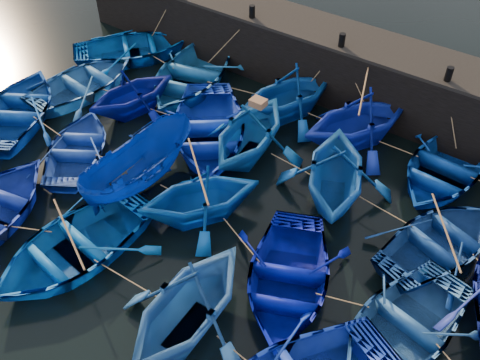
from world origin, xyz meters
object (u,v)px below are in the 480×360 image
Objects in this scene: boat_8 at (208,129)px; wooden_crate at (258,103)px; boat_0 at (133,48)px; boat_13 at (18,109)px.

boat_8 is 11.38× the size of wooden_crate.
wooden_crate reaches higher than boat_0.
boat_8 is (6.43, -2.82, 0.05)m from boat_0.
boat_0 reaches higher than boat_13.
wooden_crate is (8.70, 3.39, 1.89)m from boat_13.
boat_8 is 2.73m from wooden_crate.
boat_8 is 7.40m from boat_13.
boat_0 is 1.00× the size of boat_13.
boat_0 is 5.99m from boat_13.
wooden_crate is at bearing 170.18° from boat_13.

